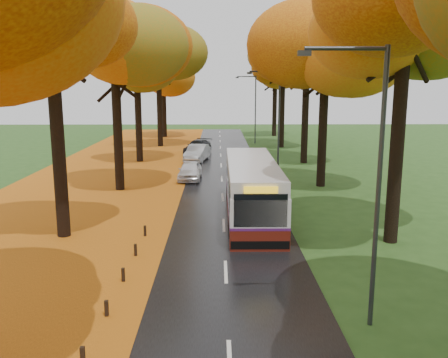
{
  "coord_description": "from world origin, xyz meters",
  "views": [
    {
      "loc": [
        -0.29,
        -4.84,
        6.97
      ],
      "look_at": [
        0.0,
        17.04,
        2.6
      ],
      "focal_mm": 38.0,
      "sensor_mm": 36.0,
      "label": 1
    }
  ],
  "objects_px": {
    "car_silver": "(197,153)",
    "streetlamp_near": "(371,168)",
    "streetlamp_far": "(253,104)",
    "car_dark": "(198,147)",
    "car_white": "(190,170)",
    "bus": "(252,188)",
    "streetlamp_mid": "(276,116)"
  },
  "relations": [
    {
      "from": "streetlamp_far",
      "to": "car_silver",
      "type": "distance_m",
      "value": 15.41
    },
    {
      "from": "streetlamp_mid",
      "to": "car_white",
      "type": "distance_m",
      "value": 7.46
    },
    {
      "from": "bus",
      "to": "car_silver",
      "type": "height_order",
      "value": "bus"
    },
    {
      "from": "bus",
      "to": "car_dark",
      "type": "distance_m",
      "value": 24.01
    },
    {
      "from": "streetlamp_far",
      "to": "car_dark",
      "type": "bearing_deg",
      "value": -126.21
    },
    {
      "from": "car_silver",
      "to": "bus",
      "type": "bearing_deg",
      "value": -67.63
    },
    {
      "from": "car_silver",
      "to": "car_dark",
      "type": "relative_size",
      "value": 0.97
    },
    {
      "from": "streetlamp_mid",
      "to": "car_silver",
      "type": "bearing_deg",
      "value": 126.08
    },
    {
      "from": "streetlamp_near",
      "to": "car_white",
      "type": "relative_size",
      "value": 1.99
    },
    {
      "from": "streetlamp_near",
      "to": "car_white",
      "type": "xyz_separation_m",
      "value": [
        -6.3,
        21.71,
        -3.99
      ]
    },
    {
      "from": "streetlamp_far",
      "to": "car_dark",
      "type": "distance_m",
      "value": 11.38
    },
    {
      "from": "streetlamp_mid",
      "to": "streetlamp_far",
      "type": "relative_size",
      "value": 1.0
    },
    {
      "from": "car_dark",
      "to": "streetlamp_near",
      "type": "bearing_deg",
      "value": -63.16
    },
    {
      "from": "car_white",
      "to": "car_dark",
      "type": "distance_m",
      "value": 13.69
    },
    {
      "from": "streetlamp_far",
      "to": "bus",
      "type": "distance_m",
      "value": 32.52
    },
    {
      "from": "streetlamp_near",
      "to": "car_silver",
      "type": "distance_m",
      "value": 31.27
    },
    {
      "from": "car_silver",
      "to": "streetlamp_near",
      "type": "bearing_deg",
      "value": -67.41
    },
    {
      "from": "streetlamp_near",
      "to": "bus",
      "type": "distance_m",
      "value": 12.37
    },
    {
      "from": "streetlamp_near",
      "to": "streetlamp_mid",
      "type": "height_order",
      "value": "same"
    },
    {
      "from": "streetlamp_far",
      "to": "car_dark",
      "type": "relative_size",
      "value": 1.72
    },
    {
      "from": "car_dark",
      "to": "streetlamp_mid",
      "type": "bearing_deg",
      "value": -48.08
    },
    {
      "from": "car_white",
      "to": "car_silver",
      "type": "distance_m",
      "value": 8.71
    },
    {
      "from": "streetlamp_far",
      "to": "bus",
      "type": "bearing_deg",
      "value": -94.32
    },
    {
      "from": "car_silver",
      "to": "car_dark",
      "type": "bearing_deg",
      "value": 103.09
    },
    {
      "from": "car_white",
      "to": "streetlamp_far",
      "type": "bearing_deg",
      "value": 76.35
    },
    {
      "from": "streetlamp_far",
      "to": "bus",
      "type": "xyz_separation_m",
      "value": [
        -2.44,
        -32.28,
        -3.13
      ]
    },
    {
      "from": "car_white",
      "to": "car_dark",
      "type": "height_order",
      "value": "car_white"
    },
    {
      "from": "streetlamp_mid",
      "to": "streetlamp_far",
      "type": "height_order",
      "value": "same"
    },
    {
      "from": "car_silver",
      "to": "car_dark",
      "type": "distance_m",
      "value": 4.99
    },
    {
      "from": "streetlamp_near",
      "to": "streetlamp_far",
      "type": "distance_m",
      "value": 44.0
    },
    {
      "from": "bus",
      "to": "car_white",
      "type": "relative_size",
      "value": 2.8
    },
    {
      "from": "car_white",
      "to": "car_dark",
      "type": "xyz_separation_m",
      "value": [
        0.0,
        13.69,
        -0.01
      ]
    }
  ]
}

